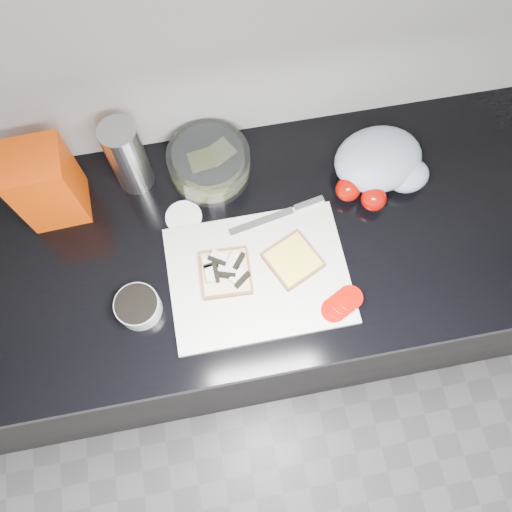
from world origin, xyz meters
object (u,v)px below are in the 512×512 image
Objects in this scene: cutting_board at (258,275)px; steel_canister at (128,157)px; glass_bowl at (209,163)px; bread_bag at (46,184)px.

steel_canister is (-0.25, 0.30, 0.09)m from cutting_board.
bread_bag is (-0.36, -0.03, 0.06)m from glass_bowl.
bread_bag is (-0.43, 0.26, 0.10)m from cutting_board.
cutting_board is at bearing -34.22° from bread_bag.
glass_bowl is (-0.06, 0.29, 0.03)m from cutting_board.
glass_bowl is at bearing -3.85° from steel_canister.
cutting_board is 0.51m from bread_bag.
steel_canister is at bearing 176.15° from glass_bowl.
glass_bowl is 0.19m from steel_canister.
glass_bowl reaches higher than cutting_board.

